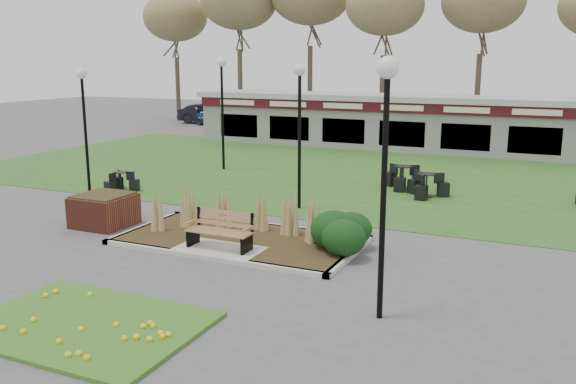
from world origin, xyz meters
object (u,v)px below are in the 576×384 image
at_px(bistro_set_c, 403,181).
at_px(park_bench, 221,230).
at_px(car_black, 208,114).
at_px(bistro_set_a, 121,184).
at_px(car_silver, 217,115).
at_px(brick_planter, 104,210).
at_px(lamp_post_near_left, 83,104).
at_px(car_blue, 228,115).
at_px(bistro_set_b, 426,189).
at_px(lamp_post_far_left, 222,89).
at_px(lamp_post_near_right, 386,132).
at_px(food_pavilion, 409,122).
at_px(lamp_post_mid_left, 300,104).

bearing_deg(bistro_set_c, park_bench, -103.48).
bearing_deg(park_bench, car_black, 122.36).
bearing_deg(bistro_set_a, car_silver, 112.38).
distance_m(brick_planter, lamp_post_near_left, 5.06).
height_order(bistro_set_a, car_blue, car_blue).
distance_m(bistro_set_b, car_blue, 26.10).
relative_size(bistro_set_b, car_silver, 0.37).
xyz_separation_m(lamp_post_far_left, bistro_set_c, (8.22, -0.75, -3.24)).
height_order(brick_planter, car_blue, car_blue).
bearing_deg(lamp_post_near_right, car_silver, 125.85).
bearing_deg(car_silver, food_pavilion, -108.86).
relative_size(lamp_post_far_left, bistro_set_b, 3.13).
bearing_deg(food_pavilion, brick_planter, -103.06).
height_order(lamp_post_mid_left, car_silver, lamp_post_mid_left).
xyz_separation_m(park_bench, food_pavilion, (0.00, 19.71, 0.89)).
bearing_deg(car_black, lamp_post_far_left, -149.76).
relative_size(bistro_set_a, car_black, 0.29).
height_order(brick_planter, car_black, car_black).
bearing_deg(bistro_set_b, park_bench, -111.76).
distance_m(lamp_post_mid_left, car_black, 27.65).
distance_m(car_black, car_blue, 1.72).
relative_size(lamp_post_near_left, car_silver, 1.08).
distance_m(food_pavilion, car_blue, 16.80).
bearing_deg(park_bench, lamp_post_near_left, 154.55).
height_order(park_bench, lamp_post_near_right, lamp_post_near_right).
xyz_separation_m(bistro_set_b, car_silver, (-19.55, 18.29, 0.41)).
bearing_deg(brick_planter, car_blue, 112.62).
bearing_deg(park_bench, bistro_set_c, 76.52).
bearing_deg(lamp_post_far_left, food_pavilion, 57.91).
bearing_deg(bistro_set_a, car_blue, 110.26).
bearing_deg(bistro_set_c, lamp_post_near_right, -78.00).
distance_m(bistro_set_b, car_black, 27.35).
relative_size(food_pavilion, bistro_set_c, 15.35).
height_order(lamp_post_near_left, bistro_set_a, lamp_post_near_left).
bearing_deg(bistro_set_c, bistro_set_a, -153.50).
bearing_deg(car_black, bistro_set_c, -135.37).
xyz_separation_m(park_bench, car_black, (-16.95, 26.75, 0.15)).
relative_size(lamp_post_near_right, bistro_set_b, 3.12).
xyz_separation_m(park_bench, lamp_post_mid_left, (-0.04, 5.04, 2.80)).
relative_size(lamp_post_mid_left, bistro_set_a, 3.61).
distance_m(lamp_post_mid_left, car_blue, 26.64).
distance_m(lamp_post_near_left, lamp_post_mid_left, 7.63).
xyz_separation_m(lamp_post_near_left, lamp_post_mid_left, (7.49, 1.45, 0.12)).
distance_m(bistro_set_c, car_blue, 24.59).
bearing_deg(brick_planter, food_pavilion, 76.94).
relative_size(lamp_post_near_left, lamp_post_mid_left, 0.96).
distance_m(food_pavilion, bistro_set_c, 10.54).
distance_m(food_pavilion, lamp_post_mid_left, 14.80).
bearing_deg(car_blue, bistro_set_c, -158.34).
relative_size(brick_planter, lamp_post_mid_left, 0.32).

